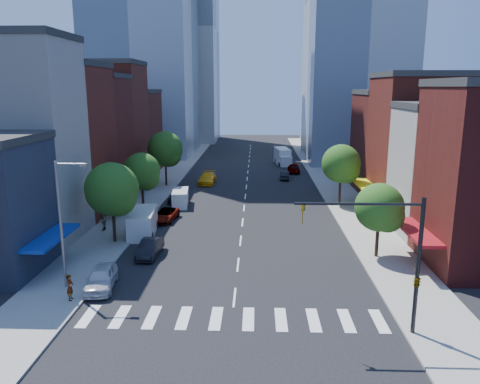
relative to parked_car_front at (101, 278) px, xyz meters
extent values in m
plane|color=black|center=(9.50, -1.14, -0.79)|extent=(220.00, 220.00, 0.00)
cube|color=gray|center=(-3.00, 38.86, -0.72)|extent=(5.00, 120.00, 0.15)
cube|color=gray|center=(22.00, 38.86, -0.72)|extent=(5.00, 120.00, 0.15)
cube|color=silver|center=(9.50, -4.14, -0.79)|extent=(19.00, 3.00, 0.01)
cube|color=silver|center=(-11.50, 10.86, 8.21)|extent=(12.00, 8.00, 18.00)
cube|color=maroon|center=(-11.50, 19.36, 7.21)|extent=(12.00, 9.00, 16.00)
cube|color=#531514|center=(-11.50, 27.86, 6.71)|extent=(12.00, 8.00, 15.00)
cube|color=maroon|center=(-11.50, 36.36, 7.71)|extent=(12.00, 9.00, 17.00)
cube|color=#531514|center=(-11.50, 45.86, 5.71)|extent=(12.00, 10.00, 13.00)
cube|color=silver|center=(30.50, 13.86, 5.21)|extent=(12.00, 8.00, 12.00)
cube|color=maroon|center=(30.50, 22.86, 6.71)|extent=(12.00, 10.00, 15.00)
cube|color=#531514|center=(30.50, 32.86, 5.71)|extent=(12.00, 10.00, 13.00)
cube|color=#9EA5AD|center=(-8.50, 93.86, 27.21)|extent=(18.00, 18.00, 56.00)
cylinder|color=black|center=(20.00, -5.64, 3.36)|extent=(0.24, 0.24, 8.00)
cylinder|color=black|center=(16.50, -5.64, 6.96)|extent=(7.00, 0.16, 0.16)
imported|color=gold|center=(13.50, -5.64, 6.36)|extent=(0.22, 0.18, 1.10)
imported|color=gold|center=(20.00, -5.64, 2.56)|extent=(0.48, 2.24, 0.90)
cylinder|color=slate|center=(-2.50, -0.14, 3.86)|extent=(0.20, 0.20, 9.00)
cylinder|color=slate|center=(-1.50, -0.14, 8.16)|extent=(2.00, 0.14, 0.14)
cube|color=slate|center=(-0.60, -0.14, 8.11)|extent=(0.50, 0.25, 0.18)
cylinder|color=black|center=(-2.00, 9.86, 1.32)|extent=(0.28, 0.28, 3.92)
sphere|color=#204D16|center=(-2.00, 9.86, 4.26)|extent=(4.80, 4.80, 4.80)
sphere|color=#204D16|center=(-1.40, 9.56, 3.56)|extent=(3.36, 3.36, 3.36)
cylinder|color=black|center=(-2.00, 20.86, 1.18)|extent=(0.28, 0.28, 3.64)
sphere|color=#204D16|center=(-2.00, 20.86, 3.91)|extent=(4.20, 4.20, 4.20)
sphere|color=#204D16|center=(-1.40, 20.56, 3.26)|extent=(2.94, 2.94, 2.94)
cylinder|color=black|center=(-2.00, 34.86, 1.46)|extent=(0.28, 0.28, 4.20)
sphere|color=#204D16|center=(-2.00, 34.86, 4.61)|extent=(5.00, 5.00, 5.00)
sphere|color=#204D16|center=(-1.40, 34.56, 3.86)|extent=(3.50, 3.50, 3.50)
cylinder|color=black|center=(21.00, 6.86, 1.04)|extent=(0.28, 0.28, 3.36)
sphere|color=#204D16|center=(21.00, 6.86, 3.56)|extent=(4.00, 4.00, 4.00)
sphere|color=#204D16|center=(21.60, 6.56, 2.96)|extent=(2.80, 2.80, 2.80)
cylinder|color=black|center=(21.00, 24.86, 1.32)|extent=(0.28, 0.28, 3.92)
sphere|color=#204D16|center=(21.00, 24.86, 4.26)|extent=(4.60, 4.60, 4.60)
sphere|color=#204D16|center=(21.60, 24.56, 3.56)|extent=(3.22, 3.22, 3.22)
imported|color=silver|center=(0.00, 0.00, 0.00)|extent=(2.47, 4.85, 1.58)
imported|color=black|center=(1.99, 6.55, -0.08)|extent=(1.68, 4.36, 1.42)
imported|color=#999999|center=(1.25, 17.24, -0.15)|extent=(2.62, 4.81, 1.28)
imported|color=black|center=(1.24, 25.85, -0.14)|extent=(2.34, 4.67, 1.30)
cube|color=silver|center=(0.00, 12.42, 0.40)|extent=(2.83, 5.86, 2.38)
cube|color=black|center=(0.22, 10.28, 0.74)|extent=(2.20, 1.34, 1.02)
cylinder|color=black|center=(-0.82, 10.40, -0.39)|extent=(0.37, 0.88, 0.86)
cylinder|color=black|center=(1.21, 10.61, -0.39)|extent=(0.37, 0.88, 0.86)
cylinder|color=black|center=(-1.21, 14.23, -0.39)|extent=(0.37, 0.88, 0.86)
cylinder|color=black|center=(0.82, 14.43, -0.39)|extent=(0.37, 0.88, 0.86)
cube|color=silver|center=(1.82, 23.77, 0.15)|extent=(2.27, 4.66, 1.89)
cube|color=black|center=(2.00, 22.07, 0.42)|extent=(1.75, 1.07, 0.81)
cylinder|color=black|center=(1.18, 22.16, -0.48)|extent=(0.30, 0.70, 0.68)
cylinder|color=black|center=(2.79, 22.33, -0.48)|extent=(0.30, 0.70, 0.68)
cylinder|color=black|center=(0.85, 25.20, -0.48)|extent=(0.30, 0.70, 0.68)
cylinder|color=black|center=(2.46, 25.37, -0.48)|extent=(0.30, 0.70, 0.68)
imported|color=#F4AB0C|center=(3.73, 36.94, 0.01)|extent=(2.45, 5.61, 1.60)
imported|color=black|center=(15.29, 40.58, -0.15)|extent=(1.57, 3.95, 1.28)
imported|color=#999999|center=(17.14, 46.37, 0.00)|extent=(1.92, 4.64, 1.57)
cube|color=silver|center=(15.70, 55.33, 0.67)|extent=(2.96, 6.18, 2.92)
cube|color=silver|center=(16.15, 51.88, 0.21)|extent=(2.21, 1.90, 1.83)
cylinder|color=black|center=(15.06, 52.48, -0.38)|extent=(0.38, 0.85, 0.82)
cylinder|color=black|center=(17.05, 52.74, -0.38)|extent=(0.38, 0.85, 0.82)
cylinder|color=black|center=(14.52, 56.55, -0.38)|extent=(0.38, 0.85, 0.82)
cylinder|color=black|center=(16.51, 56.82, -0.38)|extent=(0.38, 0.85, 0.82)
imported|color=#999999|center=(-1.35, -2.19, 0.26)|extent=(0.49, 0.70, 1.80)
imported|color=#999999|center=(-4.21, 13.14, 0.33)|extent=(0.87, 1.05, 1.94)
camera|label=1|loc=(10.91, -30.52, 13.19)|focal=35.00mm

